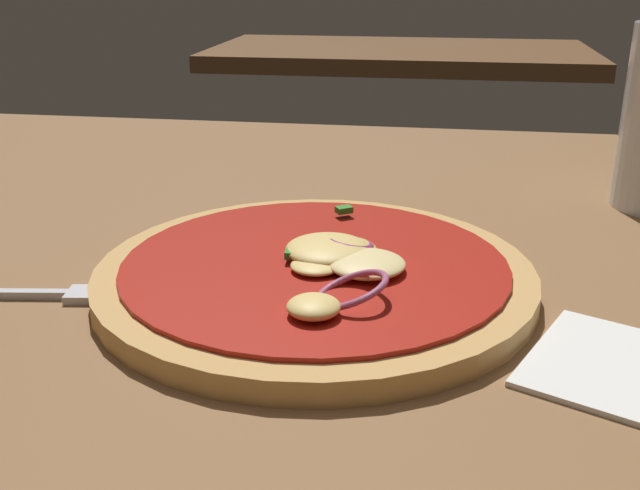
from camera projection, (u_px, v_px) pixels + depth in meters
dining_table at (265, 292)px, 0.49m from camera, size 1.42×0.89×0.03m
pizza at (317, 273)px, 0.45m from camera, size 0.27×0.27×0.03m
fork at (23, 294)px, 0.44m from camera, size 0.17×0.04×0.01m
background_table at (400, 55)px, 1.67m from camera, size 0.83×0.45×0.03m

